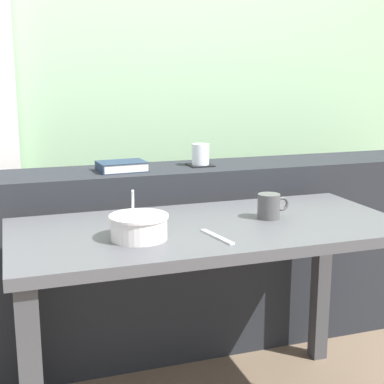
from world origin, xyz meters
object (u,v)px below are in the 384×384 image
object	(u,v)px
breakfast_table	(209,257)
fork_utensil	(217,237)
ceramic_mug	(269,206)
closed_book	(121,166)
coaster_square	(200,165)
soup_bowl	(139,227)
juice_glass	(200,155)

from	to	relation	value
breakfast_table	fork_utensil	xyz separation A→B (m)	(-0.03, -0.14, 0.11)
breakfast_table	ceramic_mug	size ratio (longest dim) A/B	11.35
breakfast_table	closed_book	bearing A→B (deg)	109.41
coaster_square	ceramic_mug	size ratio (longest dim) A/B	0.88
coaster_square	fork_utensil	bearing A→B (deg)	-105.48
closed_book	ceramic_mug	bearing A→B (deg)	-51.37
soup_bowl	ceramic_mug	distance (m)	0.48
closed_book	soup_bowl	world-z (taller)	soup_bowl
closed_book	soup_bowl	xyz separation A→B (m)	(-0.07, -0.60, -0.09)
ceramic_mug	juice_glass	bearing A→B (deg)	96.92
soup_bowl	ceramic_mug	bearing A→B (deg)	10.85
breakfast_table	closed_book	world-z (taller)	closed_book
closed_book	fork_utensil	xyz separation A→B (m)	(0.15, -0.66, -0.12)
juice_glass	fork_utensil	xyz separation A→B (m)	(-0.19, -0.68, -0.15)
breakfast_table	soup_bowl	world-z (taller)	soup_bowl
soup_bowl	fork_utensil	world-z (taller)	soup_bowl
coaster_square	fork_utensil	xyz separation A→B (m)	(-0.19, -0.68, -0.10)
coaster_square	soup_bowl	distance (m)	0.74
soup_bowl	fork_utensil	bearing A→B (deg)	-16.01
juice_glass	soup_bowl	distance (m)	0.75
breakfast_table	soup_bowl	distance (m)	0.30
breakfast_table	ceramic_mug	xyz separation A→B (m)	(0.22, 0.01, 0.15)
soup_bowl	fork_utensil	distance (m)	0.24
coaster_square	juice_glass	world-z (taller)	juice_glass
closed_book	fork_utensil	size ratio (longest dim) A/B	1.16
ceramic_mug	fork_utensil	bearing A→B (deg)	-148.19
coaster_square	ceramic_mug	xyz separation A→B (m)	(0.06, -0.52, -0.06)
breakfast_table	fork_utensil	world-z (taller)	fork_utensil
juice_glass	breakfast_table	bearing A→B (deg)	-106.48
closed_book	ceramic_mug	xyz separation A→B (m)	(0.40, -0.51, -0.08)
closed_book	ceramic_mug	size ratio (longest dim) A/B	1.74
ceramic_mug	breakfast_table	bearing A→B (deg)	-176.78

